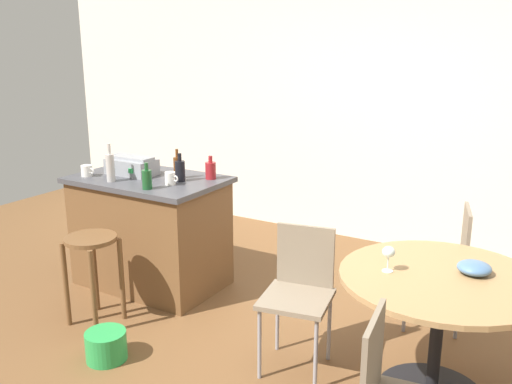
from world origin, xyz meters
name	(u,v)px	position (x,y,z in m)	size (l,w,h in m)	color
ground_plane	(249,357)	(0.00, 0.00, 0.00)	(8.80, 8.80, 0.00)	brown
back_wall	(386,107)	(0.00, 2.51, 1.35)	(8.00, 0.10, 2.70)	silver
kitchen_island	(151,231)	(-1.28, 0.56, 0.46)	(1.20, 0.77, 0.91)	brown
wooden_stool	(92,259)	(-1.18, -0.16, 0.48)	(0.36, 0.36, 0.65)	brown
dining_table	(439,305)	(1.10, 0.18, 0.57)	(1.09, 1.09, 0.74)	black
folding_chair_far	(445,256)	(0.94, 1.05, 0.52)	(0.49, 0.49, 0.87)	#7F705B
folding_chair_left	(300,287)	(0.30, 0.11, 0.51)	(0.47, 0.47, 0.87)	#7F705B
toolbox	(132,166)	(-1.46, 0.57, 0.98)	(0.40, 0.24, 0.15)	gray
bottle_0	(110,167)	(-1.43, 0.31, 1.02)	(0.07, 0.07, 0.29)	#B7B2AD
bottle_1	(211,170)	(-0.82, 0.77, 0.98)	(0.08, 0.08, 0.18)	maroon
bottle_2	(177,167)	(-1.05, 0.65, 1.00)	(0.06, 0.06, 0.24)	#603314
bottle_3	(147,179)	(-1.04, 0.28, 0.98)	(0.07, 0.07, 0.20)	#194C23
bottle_4	(180,170)	(-0.98, 0.59, 0.99)	(0.08, 0.08, 0.22)	black
cup_0	(87,171)	(-1.72, 0.34, 0.95)	(0.13, 0.09, 0.09)	white
cup_1	(170,178)	(-0.97, 0.47, 0.95)	(0.11, 0.08, 0.10)	white
wine_glass	(389,253)	(0.83, 0.09, 0.85)	(0.07, 0.07, 0.14)	silver
serving_bowl	(474,268)	(1.24, 0.29, 0.77)	(0.18, 0.18, 0.07)	#4C7099
plastic_bucket	(106,346)	(-0.76, -0.48, 0.09)	(0.26, 0.26, 0.19)	green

